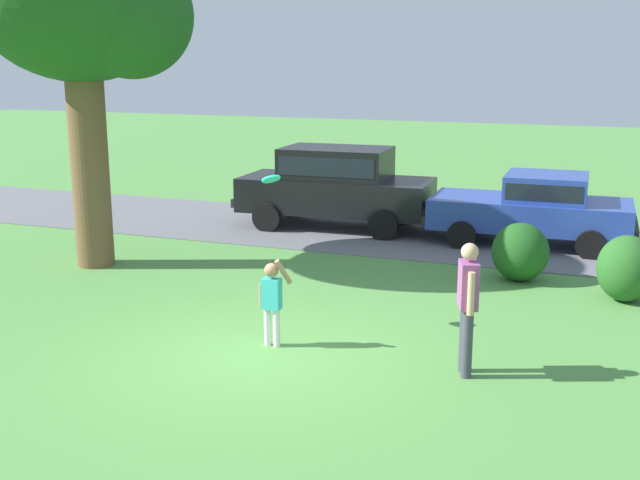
% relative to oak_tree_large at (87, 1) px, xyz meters
% --- Properties ---
extents(ground_plane, '(80.00, 80.00, 0.00)m').
position_rel_oak_tree_large_xyz_m(ground_plane, '(4.93, -3.39, -4.99)').
color(ground_plane, '#518E42').
extents(driveway_strip, '(28.00, 4.40, 0.02)m').
position_rel_oak_tree_large_xyz_m(driveway_strip, '(4.93, 4.53, -4.98)').
color(driveway_strip, slate).
rests_on(driveway_strip, ground).
extents(oak_tree_large, '(4.22, 4.06, 6.92)m').
position_rel_oak_tree_large_xyz_m(oak_tree_large, '(0.00, 0.00, 0.00)').
color(oak_tree_large, brown).
rests_on(oak_tree_large, ground).
extents(shrub_near_tree, '(1.03, 1.00, 1.07)m').
position_rel_oak_tree_large_xyz_m(shrub_near_tree, '(7.86, 1.67, -4.46)').
color(shrub_near_tree, '#1E511C').
rests_on(shrub_near_tree, ground).
extents(shrub_centre_left, '(0.96, 0.97, 1.12)m').
position_rel_oak_tree_large_xyz_m(shrub_centre_left, '(9.66, 1.03, -4.43)').
color(shrub_centre_left, '#286023').
rests_on(shrub_centre_left, ground).
extents(parked_sedan, '(4.43, 2.16, 1.56)m').
position_rel_oak_tree_large_xyz_m(parked_sedan, '(7.79, 4.66, -4.15)').
color(parked_sedan, '#28429E').
rests_on(parked_sedan, ground).
extents(parked_suv, '(4.77, 2.24, 1.92)m').
position_rel_oak_tree_large_xyz_m(parked_suv, '(3.19, 4.79, -3.92)').
color(parked_suv, black).
rests_on(parked_suv, ground).
extents(child_thrower, '(0.45, 0.27, 1.29)m').
position_rel_oak_tree_large_xyz_m(child_thrower, '(4.99, -2.98, -4.28)').
color(child_thrower, white).
rests_on(child_thrower, ground).
extents(frisbee, '(0.30, 0.27, 0.21)m').
position_rel_oak_tree_large_xyz_m(frisbee, '(4.65, -2.19, -2.74)').
color(frisbee, '#1EB7B2').
extents(adult_onlooker, '(0.33, 0.51, 1.74)m').
position_rel_oak_tree_large_xyz_m(adult_onlooker, '(7.74, -3.04, -4.01)').
color(adult_onlooker, '#3F3F4C').
rests_on(adult_onlooker, ground).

